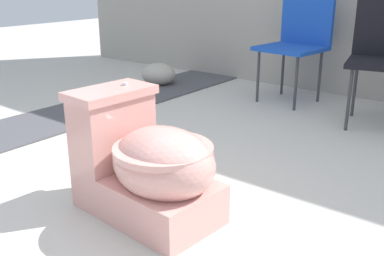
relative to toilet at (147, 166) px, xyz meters
name	(u,v)px	position (x,y,z in m)	size (l,w,h in m)	color
ground_plane	(130,209)	(-0.09, -0.02, -0.22)	(14.00, 14.00, 0.00)	beige
gravel_strip	(47,122)	(-1.40, 0.48, -0.21)	(0.56, 8.00, 0.01)	#4C4C51
toilet	(147,166)	(0.00, 0.00, 0.00)	(0.66, 0.42, 0.52)	#E09E93
folding_chair_left	(299,35)	(-0.34, 2.07, 0.29)	(0.49, 0.49, 0.83)	#1947B2
boulder_near	(158,74)	(-1.53, 1.77, -0.12)	(0.31, 0.29, 0.20)	#ADA899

